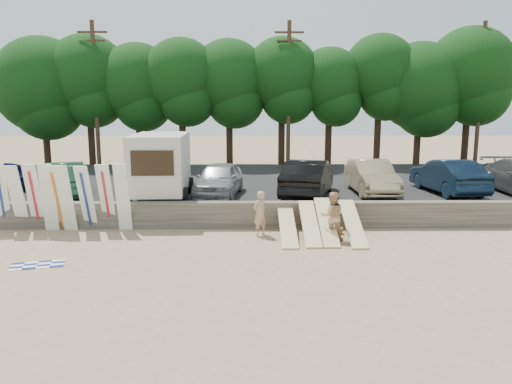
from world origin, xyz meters
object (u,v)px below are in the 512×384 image
at_px(car_2, 219,179).
at_px(beachgoer_b, 332,216).
at_px(cooler, 321,228).
at_px(car_1, 65,179).
at_px(car_5, 448,176).
at_px(car_3, 308,178).
at_px(box_trailer, 161,163).
at_px(car_4, 371,177).
at_px(beachgoer_a, 260,213).

height_order(car_2, beachgoer_b, car_2).
bearing_deg(cooler, beachgoer_b, -83.96).
distance_m(car_1, car_5, 16.99).
height_order(car_3, beachgoer_b, car_3).
height_order(box_trailer, car_1, box_trailer).
distance_m(car_2, car_3, 3.88).
bearing_deg(cooler, car_1, 156.51).
height_order(box_trailer, car_4, box_trailer).
height_order(car_1, car_2, car_1).
bearing_deg(beachgoer_a, car_5, 165.33).
height_order(beachgoer_a, beachgoer_b, beachgoer_b).
bearing_deg(car_1, beachgoer_a, 137.06).
distance_m(box_trailer, car_2, 2.61).
relative_size(car_4, cooler, 11.97).
relative_size(box_trailer, car_2, 1.02).
bearing_deg(beachgoer_a, cooler, 148.47).
bearing_deg(car_5, car_4, -5.45).
bearing_deg(car_4, car_1, -179.13).
relative_size(box_trailer, beachgoer_a, 2.72).
xyz_separation_m(box_trailer, car_5, (12.68, 1.18, -0.76)).
bearing_deg(cooler, car_5, 29.22).
bearing_deg(car_4, car_3, -168.09).
bearing_deg(car_5, box_trailer, -0.68).
height_order(car_1, cooler, car_1).
xyz_separation_m(box_trailer, car_3, (6.29, 0.47, -0.73)).
height_order(car_1, beachgoer_a, car_1).
relative_size(car_1, car_3, 0.93).
bearing_deg(car_2, car_5, 10.30).
bearing_deg(car_1, car_5, 165.05).
relative_size(car_4, beachgoer_a, 2.81).
distance_m(beachgoer_b, cooler, 1.34).
xyz_separation_m(car_1, car_2, (6.71, -0.07, -0.01)).
height_order(car_3, car_4, car_3).
distance_m(car_3, car_5, 6.43).
distance_m(box_trailer, car_4, 9.32).
relative_size(car_3, beachgoer_a, 3.02).
height_order(car_4, cooler, car_4).
bearing_deg(cooler, car_2, 133.35).
relative_size(box_trailer, car_5, 0.94).
xyz_separation_m(car_4, car_5, (3.47, 0.03, 0.02)).
height_order(car_2, cooler, car_2).
xyz_separation_m(beachgoer_a, cooler, (2.29, 0.47, -0.65)).
height_order(car_1, beachgoer_b, car_1).
distance_m(car_3, cooler, 3.73).
bearing_deg(car_5, car_2, -2.84).
height_order(car_2, beachgoer_a, car_2).
xyz_separation_m(car_5, beachgoer_a, (-8.56, -4.66, -0.66)).
bearing_deg(beachgoer_b, beachgoer_a, -13.79).
bearing_deg(car_5, beachgoer_b, 35.20).
bearing_deg(car_3, car_1, 14.06).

